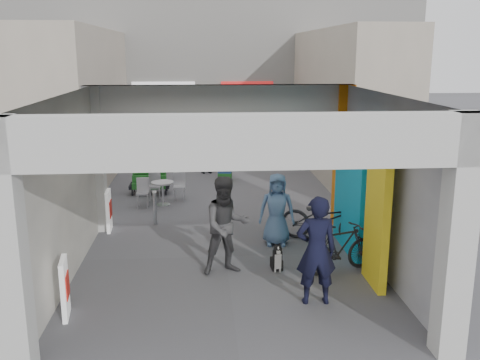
{
  "coord_description": "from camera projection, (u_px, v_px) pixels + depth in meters",
  "views": [
    {
      "loc": [
        -0.5,
        -10.71,
        4.25
      ],
      "look_at": [
        0.38,
        1.0,
        1.43
      ],
      "focal_mm": 40.0,
      "sensor_mm": 36.0,
      "label": 1
    }
  ],
  "objects": [
    {
      "name": "ground",
      "position": [
        226.0,
        256.0,
        11.41
      ],
      "size": [
        90.0,
        90.0,
        0.0
      ],
      "primitive_type": "plane",
      "color": "#4E4E53",
      "rests_on": "ground"
    },
    {
      "name": "arcade_canopy",
      "position": [
        256.0,
        158.0,
        10.12
      ],
      "size": [
        6.4,
        6.45,
        6.4
      ],
      "color": "#B3B3AE",
      "rests_on": "ground"
    },
    {
      "name": "far_building",
      "position": [
        210.0,
        58.0,
        24.05
      ],
      "size": [
        18.0,
        4.08,
        8.0
      ],
      "color": "silver",
      "rests_on": "ground"
    },
    {
      "name": "plaza_bldg_left",
      "position": [
        79.0,
        106.0,
        17.77
      ],
      "size": [
        2.0,
        9.0,
        5.0
      ],
      "primitive_type": "cube",
      "color": "#AA9E8D",
      "rests_on": "ground"
    },
    {
      "name": "plaza_bldg_right",
      "position": [
        345.0,
        104.0,
        18.43
      ],
      "size": [
        2.0,
        9.0,
        5.0
      ],
      "primitive_type": "cube",
      "color": "#AA9E8D",
      "rests_on": "ground"
    },
    {
      "name": "bollard_left",
      "position": [
        155.0,
        208.0,
        13.46
      ],
      "size": [
        0.09,
        0.09,
        0.84
      ],
      "primitive_type": "cylinder",
      "color": "#96999E",
      "rests_on": "ground"
    },
    {
      "name": "bollard_center",
      "position": [
        225.0,
        204.0,
        13.81
      ],
      "size": [
        0.09,
        0.09,
        0.83
      ],
      "primitive_type": "cylinder",
      "color": "#96999E",
      "rests_on": "ground"
    },
    {
      "name": "bollard_right",
      "position": [
        282.0,
        202.0,
        13.81
      ],
      "size": [
        0.09,
        0.09,
        0.93
      ],
      "primitive_type": "cylinder",
      "color": "#96999E",
      "rests_on": "ground"
    },
    {
      "name": "advert_board_near",
      "position": [
        65.0,
        288.0,
        8.7
      ],
      "size": [
        0.16,
        0.56,
        1.0
      ],
      "rotation": [
        0.0,
        0.0,
        0.14
      ],
      "color": "white",
      "rests_on": "ground"
    },
    {
      "name": "advert_board_far",
      "position": [
        109.0,
        211.0,
        12.95
      ],
      "size": [
        0.12,
        0.55,
        1.0
      ],
      "rotation": [
        0.0,
        0.0,
        0.05
      ],
      "color": "white",
      "rests_on": "ground"
    },
    {
      "name": "cafe_set",
      "position": [
        160.0,
        193.0,
        15.42
      ],
      "size": [
        1.35,
        1.09,
        0.81
      ],
      "rotation": [
        0.0,
        0.0,
        0.13
      ],
      "color": "#B4B4B9",
      "rests_on": "ground"
    },
    {
      "name": "produce_stand",
      "position": [
        150.0,
        183.0,
        16.42
      ],
      "size": [
        1.21,
        0.66,
        0.8
      ],
      "rotation": [
        0.0,
        0.0,
        -0.2
      ],
      "color": "black",
      "rests_on": "ground"
    },
    {
      "name": "crate_stack",
      "position": [
        225.0,
        172.0,
        18.08
      ],
      "size": [
        0.5,
        0.41,
        0.56
      ],
      "rotation": [
        0.0,
        0.0,
        -0.15
      ],
      "color": "#1B601F",
      "rests_on": "ground"
    },
    {
      "name": "border_collie",
      "position": [
        277.0,
        259.0,
        10.64
      ],
      "size": [
        0.21,
        0.41,
        0.57
      ],
      "rotation": [
        0.0,
        0.0,
        0.08
      ],
      "color": "black",
      "rests_on": "ground"
    },
    {
      "name": "man_with_dog",
      "position": [
        316.0,
        250.0,
        9.1
      ],
      "size": [
        0.7,
        0.47,
        1.92
      ],
      "primitive_type": "imported",
      "rotation": [
        0.0,
        0.0,
        3.13
      ],
      "color": "black",
      "rests_on": "ground"
    },
    {
      "name": "man_back_turned",
      "position": [
        227.0,
        226.0,
        10.37
      ],
      "size": [
        1.08,
        0.93,
        1.94
      ],
      "primitive_type": "imported",
      "rotation": [
        0.0,
        0.0,
        0.22
      ],
      "color": "#3D3C3F",
      "rests_on": "ground"
    },
    {
      "name": "man_elderly",
      "position": [
        277.0,
        209.0,
        11.96
      ],
      "size": [
        0.85,
        0.6,
        1.64
      ],
      "primitive_type": "imported",
      "rotation": [
        0.0,
        0.0,
        -0.11
      ],
      "color": "#51739E",
      "rests_on": "ground"
    },
    {
      "name": "man_crates",
      "position": [
        207.0,
        150.0,
        19.06
      ],
      "size": [
        1.04,
        0.56,
        1.69
      ],
      "primitive_type": "imported",
      "rotation": [
        0.0,
        0.0,
        3.3
      ],
      "color": "black",
      "rests_on": "ground"
    },
    {
      "name": "bicycle_front",
      "position": [
        325.0,
        219.0,
        12.19
      ],
      "size": [
        2.16,
        1.53,
        1.08
      ],
      "primitive_type": "imported",
      "rotation": [
        0.0,
        0.0,
        1.13
      ],
      "color": "black",
      "rests_on": "ground"
    },
    {
      "name": "bicycle_rear",
      "position": [
        340.0,
        248.0,
        10.51
      ],
      "size": [
        1.7,
        0.98,
        0.99
      ],
      "primitive_type": "imported",
      "rotation": [
        0.0,
        0.0,
        1.91
      ],
      "color": "black",
      "rests_on": "ground"
    },
    {
      "name": "white_van",
      "position": [
        250.0,
        141.0,
        21.43
      ],
      "size": [
        4.7,
        2.49,
        1.52
      ],
      "primitive_type": "imported",
      "rotation": [
        0.0,
        0.0,
        1.41
      ],
      "color": "white",
      "rests_on": "ground"
    }
  ]
}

